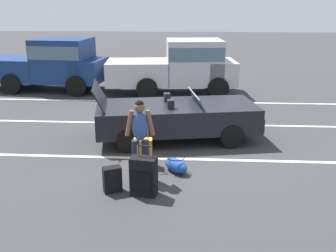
# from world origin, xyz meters

# --- Properties ---
(ground_plane) EXTENTS (80.00, 80.00, 0.00)m
(ground_plane) POSITION_xyz_m (0.00, 0.00, 0.00)
(ground_plane) COLOR #333335
(lot_line_near) EXTENTS (18.00, 0.12, 0.01)m
(lot_line_near) POSITION_xyz_m (0.00, -1.39, 0.00)
(lot_line_near) COLOR silver
(lot_line_near) RESTS_ON ground_plane
(lot_line_mid) EXTENTS (18.00, 0.12, 0.01)m
(lot_line_mid) POSITION_xyz_m (0.00, 1.31, 0.00)
(lot_line_mid) COLOR silver
(lot_line_mid) RESTS_ON ground_plane
(lot_line_far) EXTENTS (18.00, 0.12, 0.01)m
(lot_line_far) POSITION_xyz_m (0.00, 4.01, 0.00)
(lot_line_far) COLOR silver
(lot_line_far) RESTS_ON ground_plane
(convertible_car) EXTENTS (4.41, 2.48, 1.51)m
(convertible_car) POSITION_xyz_m (0.19, 0.04, 0.59)
(convertible_car) COLOR black
(convertible_car) RESTS_ON ground_plane
(suitcase_large_black) EXTENTS (0.52, 0.37, 0.96)m
(suitcase_large_black) POSITION_xyz_m (-0.48, -3.15, 0.37)
(suitcase_large_black) COLOR black
(suitcase_large_black) RESTS_ON ground_plane
(suitcase_medium_bright) EXTENTS (0.42, 0.30, 1.01)m
(suitcase_medium_bright) POSITION_xyz_m (-0.66, -1.81, 0.31)
(suitcase_medium_bright) COLOR orange
(suitcase_medium_bright) RESTS_ON ground_plane
(suitcase_small_carryon) EXTENTS (0.39, 0.33, 0.50)m
(suitcase_small_carryon) POSITION_xyz_m (-1.09, -3.07, 0.25)
(suitcase_small_carryon) COLOR black
(suitcase_small_carryon) RESTS_ON ground_plane
(duffel_bag) EXTENTS (0.65, 0.68, 0.34)m
(duffel_bag) POSITION_xyz_m (0.08, -2.11, 0.16)
(duffel_bag) COLOR #1E479E
(duffel_bag) RESTS_ON ground_plane
(traveler_person) EXTENTS (0.61, 0.26, 1.65)m
(traveler_person) POSITION_xyz_m (-0.63, -2.45, 0.93)
(traveler_person) COLOR #1E2338
(traveler_person) RESTS_ON ground_plane
(parked_pickup_truck_near) EXTENTS (5.14, 2.38, 2.10)m
(parked_pickup_truck_near) POSITION_xyz_m (-5.27, 5.69, 1.11)
(parked_pickup_truck_near) COLOR navy
(parked_pickup_truck_near) RESTS_ON ground_plane
(parked_pickup_truck_far) EXTENTS (5.16, 2.44, 2.10)m
(parked_pickup_truck_far) POSITION_xyz_m (-0.02, 5.43, 1.11)
(parked_pickup_truck_far) COLOR #B2B2B7
(parked_pickup_truck_far) RESTS_ON ground_plane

